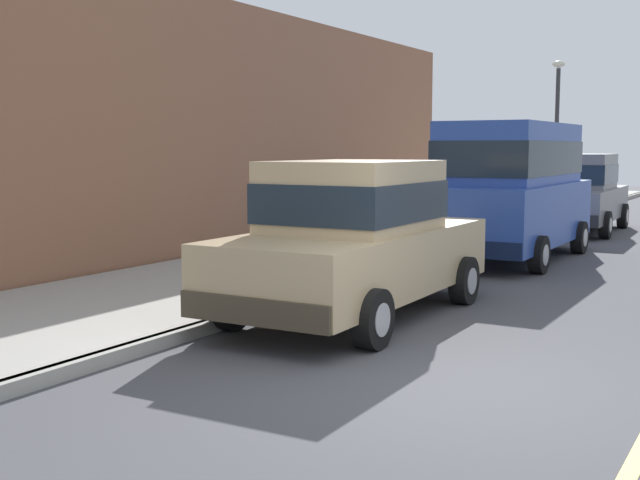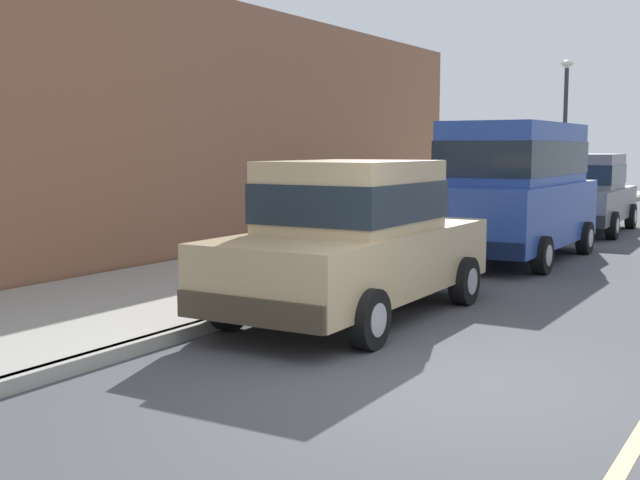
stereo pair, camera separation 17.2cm
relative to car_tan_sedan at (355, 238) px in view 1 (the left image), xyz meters
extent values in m
plane|color=#424247|center=(2.18, -2.26, -0.98)|extent=(80.00, 80.00, 0.00)
cube|color=gray|center=(-1.02, -2.26, -0.91)|extent=(0.16, 64.00, 0.14)
cube|color=#99968E|center=(-2.82, -2.26, -0.91)|extent=(3.60, 64.00, 0.14)
cube|color=tan|center=(0.00, 0.04, -0.28)|extent=(1.85, 4.52, 0.76)
cube|color=tan|center=(0.00, -0.06, 0.52)|extent=(1.61, 2.12, 0.84)
cube|color=#19232D|center=(0.00, -0.06, 0.45)|extent=(1.64, 2.16, 0.46)
cube|color=#3E3527|center=(-0.02, 2.24, -0.52)|extent=(1.77, 0.22, 0.28)
cube|color=#3E3527|center=(0.02, -2.16, -0.52)|extent=(1.77, 0.22, 0.28)
cylinder|color=black|center=(-0.92, 1.42, -0.66)|extent=(0.23, 0.64, 0.64)
cylinder|color=#9E9EA3|center=(-0.92, 1.42, -0.66)|extent=(0.24, 0.35, 0.35)
cylinder|color=black|center=(0.88, 1.44, -0.66)|extent=(0.23, 0.64, 0.64)
cylinder|color=#9E9EA3|center=(0.88, 1.44, -0.66)|extent=(0.24, 0.35, 0.35)
cylinder|color=black|center=(-0.89, -1.37, -0.66)|extent=(0.23, 0.64, 0.64)
cylinder|color=#9E9EA3|center=(-0.89, -1.37, -0.66)|extent=(0.24, 0.35, 0.35)
cylinder|color=black|center=(0.91, -1.35, -0.66)|extent=(0.23, 0.64, 0.64)
cylinder|color=#9E9EA3|center=(0.91, -1.35, -0.66)|extent=(0.24, 0.35, 0.35)
cube|color=#EAEACC|center=(-0.58, 2.26, -0.17)|extent=(0.28, 0.08, 0.14)
cube|color=#EAEACC|center=(0.53, 2.27, -0.17)|extent=(0.28, 0.08, 0.14)
cube|color=#28479E|center=(0.10, 6.03, -0.11)|extent=(1.90, 4.80, 1.10)
cube|color=#28479E|center=(0.10, 6.03, 0.99)|extent=(1.67, 3.80, 1.10)
cube|color=#19232D|center=(0.10, 6.03, 0.90)|extent=(1.71, 3.84, 0.61)
cube|color=#0E1837|center=(0.10, 8.38, -0.52)|extent=(1.86, 0.20, 0.28)
cube|color=#0E1837|center=(0.10, 3.68, -0.52)|extent=(1.86, 0.20, 0.28)
cylinder|color=black|center=(-0.85, 7.52, -0.66)|extent=(0.22, 0.64, 0.64)
cylinder|color=#9E9EA3|center=(-0.85, 7.52, -0.66)|extent=(0.24, 0.35, 0.35)
cylinder|color=black|center=(1.05, 7.52, -0.66)|extent=(0.22, 0.64, 0.64)
cylinder|color=#9E9EA3|center=(1.05, 7.52, -0.66)|extent=(0.24, 0.35, 0.35)
cylinder|color=black|center=(-0.85, 4.54, -0.66)|extent=(0.22, 0.64, 0.64)
cylinder|color=#9E9EA3|center=(-0.85, 4.54, -0.66)|extent=(0.24, 0.35, 0.35)
cylinder|color=black|center=(1.05, 4.54, -0.66)|extent=(0.22, 0.64, 0.64)
cylinder|color=#9E9EA3|center=(1.05, 4.54, -0.66)|extent=(0.24, 0.35, 0.35)
cube|color=#EAEACC|center=(-0.49, 8.41, 0.05)|extent=(0.28, 0.08, 0.14)
cube|color=#EAEACC|center=(0.68, 8.41, 0.05)|extent=(0.28, 0.08, 0.14)
cube|color=slate|center=(0.03, 11.79, -0.28)|extent=(1.96, 4.56, 0.76)
cube|color=slate|center=(0.04, 11.69, 0.52)|extent=(1.66, 2.15, 0.84)
cube|color=#19232D|center=(0.04, 11.69, 0.45)|extent=(1.69, 2.20, 0.46)
cube|color=#252527|center=(-0.04, 13.99, -0.52)|extent=(1.77, 0.26, 0.28)
cube|color=#252527|center=(0.11, 9.59, -0.52)|extent=(1.77, 0.26, 0.28)
cylinder|color=black|center=(-0.91, 13.15, -0.66)|extent=(0.24, 0.65, 0.64)
cylinder|color=#9E9EA3|center=(-0.91, 13.15, -0.66)|extent=(0.25, 0.36, 0.35)
cylinder|color=black|center=(0.88, 13.21, -0.66)|extent=(0.24, 0.65, 0.64)
cylinder|color=#9E9EA3|center=(0.88, 13.21, -0.66)|extent=(0.25, 0.36, 0.35)
cylinder|color=black|center=(-0.82, 10.36, -0.66)|extent=(0.24, 0.65, 0.64)
cylinder|color=#9E9EA3|center=(-0.82, 10.36, -0.66)|extent=(0.25, 0.36, 0.35)
cylinder|color=black|center=(0.98, 10.43, -0.66)|extent=(0.24, 0.65, 0.64)
cylinder|color=#9E9EA3|center=(0.98, 10.43, -0.66)|extent=(0.25, 0.36, 0.35)
cube|color=#EAEACC|center=(-0.60, 14.00, -0.17)|extent=(0.28, 0.09, 0.14)
cube|color=#EAEACC|center=(0.51, 14.04, -0.17)|extent=(0.28, 0.09, 0.14)
ellipsoid|color=white|center=(-2.06, 1.36, -0.56)|extent=(0.44, 0.47, 0.20)
cylinder|color=white|center=(-2.10, 1.22, -0.75)|extent=(0.05, 0.05, 0.18)
cylinder|color=white|center=(-2.19, 1.29, -0.75)|extent=(0.05, 0.05, 0.18)
cylinder|color=white|center=(-1.93, 1.43, -0.75)|extent=(0.05, 0.05, 0.18)
cylinder|color=white|center=(-2.02, 1.50, -0.75)|extent=(0.05, 0.05, 0.18)
sphere|color=white|center=(-2.25, 1.14, -0.47)|extent=(0.17, 0.17, 0.17)
ellipsoid|color=gray|center=(-2.30, 1.07, -0.49)|extent=(0.12, 0.13, 0.06)
cone|color=white|center=(-2.20, 1.11, -0.39)|extent=(0.06, 0.06, 0.07)
cone|color=white|center=(-2.28, 1.18, -0.39)|extent=(0.06, 0.06, 0.07)
cylinder|color=white|center=(-1.89, 1.56, -0.50)|extent=(0.10, 0.11, 0.13)
cylinder|color=#2D2D33|center=(-1.37, 15.19, 1.26)|extent=(0.12, 0.12, 4.20)
ellipsoid|color=silver|center=(-1.37, 15.19, 3.48)|extent=(0.36, 0.36, 0.20)
cube|color=#8C5B42|center=(-4.92, 3.79, 1.43)|extent=(0.50, 20.00, 4.82)
camera|label=1|loc=(4.56, -8.72, 1.10)|focal=45.48mm
camera|label=2|loc=(4.71, -8.63, 1.10)|focal=45.48mm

